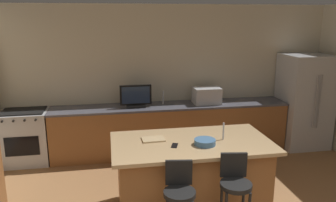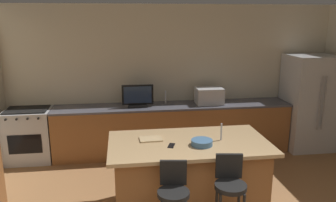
% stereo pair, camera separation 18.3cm
% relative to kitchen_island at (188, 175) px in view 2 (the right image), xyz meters
% --- Properties ---
extents(wall_back, '(6.51, 0.12, 2.67)m').
position_rel_kitchen_island_xyz_m(wall_back, '(0.14, 2.27, 0.86)').
color(wall_back, beige).
rests_on(wall_back, ground_plane).
extents(counter_back, '(4.26, 0.62, 0.91)m').
position_rel_kitchen_island_xyz_m(counter_back, '(0.10, 1.89, -0.02)').
color(counter_back, brown).
rests_on(counter_back, ground_plane).
extents(kitchen_island, '(2.00, 1.08, 0.93)m').
position_rel_kitchen_island_xyz_m(kitchen_island, '(0.00, 0.00, 0.00)').
color(kitchen_island, black).
rests_on(kitchen_island, ground_plane).
extents(refrigerator, '(0.85, 0.81, 1.77)m').
position_rel_kitchen_island_xyz_m(refrigerator, '(2.66, 1.81, 0.41)').
color(refrigerator, '#B7BABF').
rests_on(refrigerator, ground_plane).
extents(range_oven, '(0.76, 0.63, 0.93)m').
position_rel_kitchen_island_xyz_m(range_oven, '(-2.42, 1.89, -0.02)').
color(range_oven, '#B7BABF').
rests_on(range_oven, ground_plane).
extents(microwave, '(0.48, 0.36, 0.29)m').
position_rel_kitchen_island_xyz_m(microwave, '(0.76, 1.89, 0.58)').
color(microwave, '#B7BABF').
rests_on(microwave, counter_back).
extents(tv_monitor, '(0.55, 0.16, 0.40)m').
position_rel_kitchen_island_xyz_m(tv_monitor, '(-0.54, 1.84, 0.61)').
color(tv_monitor, black).
rests_on(tv_monitor, counter_back).
extents(sink_faucet_back, '(0.02, 0.02, 0.24)m').
position_rel_kitchen_island_xyz_m(sink_faucet_back, '(-0.03, 1.99, 0.55)').
color(sink_faucet_back, '#B2B2B7').
rests_on(sink_faucet_back, counter_back).
extents(sink_faucet_island, '(0.02, 0.02, 0.22)m').
position_rel_kitchen_island_xyz_m(sink_faucet_island, '(0.41, 0.00, 0.57)').
color(sink_faucet_island, '#B2B2B7').
rests_on(sink_faucet_island, kitchen_island).
extents(bar_stool_left, '(0.34, 0.36, 0.97)m').
position_rel_kitchen_island_xyz_m(bar_stool_left, '(-0.31, -0.72, 0.10)').
color(bar_stool_left, black).
rests_on(bar_stool_left, ground_plane).
extents(bar_stool_right, '(0.34, 0.36, 1.01)m').
position_rel_kitchen_island_xyz_m(bar_stool_right, '(0.30, -0.74, 0.14)').
color(bar_stool_right, black).
rests_on(bar_stool_right, ground_plane).
extents(fruit_bowl, '(0.26, 0.26, 0.07)m').
position_rel_kitchen_island_xyz_m(fruit_bowl, '(0.13, -0.14, 0.49)').
color(fruit_bowl, '#3F668C').
rests_on(fruit_bowl, kitchen_island).
extents(cell_phone, '(0.12, 0.16, 0.01)m').
position_rel_kitchen_island_xyz_m(cell_phone, '(-0.24, -0.11, 0.46)').
color(cell_phone, black).
rests_on(cell_phone, kitchen_island).
extents(cutting_board, '(0.29, 0.21, 0.02)m').
position_rel_kitchen_island_xyz_m(cutting_board, '(-0.46, 0.14, 0.46)').
color(cutting_board, tan).
rests_on(cutting_board, kitchen_island).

